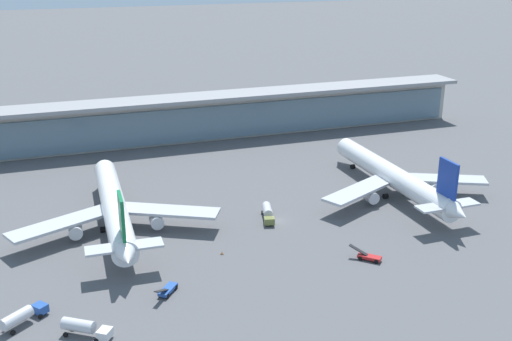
# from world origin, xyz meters

# --- Properties ---
(ground_plane) EXTENTS (1200.00, 1200.00, 0.00)m
(ground_plane) POSITION_xyz_m (0.00, 0.00, 0.00)
(ground_plane) COLOR #515154
(airliner_left_stand) EXTENTS (47.03, 61.12, 16.29)m
(airliner_left_stand) POSITION_xyz_m (-36.56, 8.61, 5.13)
(airliner_left_stand) COLOR white
(airliner_left_stand) RESTS_ON ground
(airliner_centre_stand) EXTENTS (47.06, 61.02, 16.29)m
(airliner_centre_stand) POSITION_xyz_m (34.31, 5.46, 5.13)
(airliner_centre_stand) COLOR white
(airliner_centre_stand) RESTS_ON ground
(service_truck_near_nose_blue) EXTENTS (5.36, 6.12, 2.70)m
(service_truck_near_nose_blue) POSITION_xyz_m (-31.19, -23.99, 0.81)
(service_truck_near_nose_blue) COLOR #234C9E
(service_truck_near_nose_blue) RESTS_ON ground
(service_truck_under_wing_white) EXTENTS (8.34, 6.76, 2.95)m
(service_truck_under_wing_white) POSITION_xyz_m (-46.83, -32.87, 1.71)
(service_truck_under_wing_white) COLOR silver
(service_truck_under_wing_white) RESTS_ON ground
(service_truck_mid_apron_red) EXTENTS (5.78, 5.75, 2.70)m
(service_truck_mid_apron_red) POSITION_xyz_m (10.63, -24.57, 0.81)
(service_truck_mid_apron_red) COLOR #B21E1E
(service_truck_mid_apron_red) RESTS_ON ground
(service_truck_by_tail_blue) EXTENTS (8.11, 7.14, 2.95)m
(service_truck_by_tail_blue) POSITION_xyz_m (-56.52, -25.88, 1.71)
(service_truck_by_tail_blue) COLOR #234C9E
(service_truck_by_tail_blue) RESTS_ON ground
(service_truck_on_taxiway_olive) EXTENTS (4.41, 8.89, 2.95)m
(service_truck_on_taxiway_olive) POSITION_xyz_m (-1.77, 1.77, 1.71)
(service_truck_on_taxiway_olive) COLOR olive
(service_truck_on_taxiway_olive) RESTS_ON ground
(terminal_building) EXTENTS (190.23, 12.80, 15.20)m
(terminal_building) POSITION_xyz_m (0.00, 71.46, 7.87)
(terminal_building) COLOR #B2ADA3
(terminal_building) RESTS_ON ground
(safety_cone_alpha) EXTENTS (0.62, 0.62, 0.70)m
(safety_cone_alpha) POSITION_xyz_m (-17.17, -12.18, 0.32)
(safety_cone_alpha) COLOR orange
(safety_cone_alpha) RESTS_ON ground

